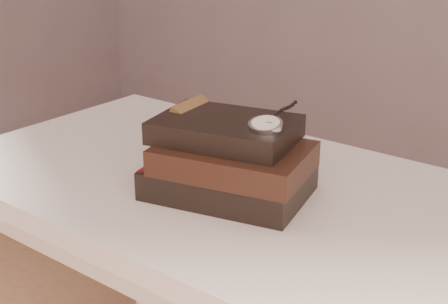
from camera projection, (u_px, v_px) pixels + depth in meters
The scene contains 5 objects.
table at pixel (210, 220), 1.21m from camera, with size 1.00×0.60×0.75m.
book_stack at pixel (229, 161), 1.07m from camera, with size 0.30×0.24×0.13m.
journal at pixel (176, 135), 1.17m from camera, with size 0.02×0.09×0.15m, color #49311C.
pocket_watch at pixel (267, 124), 1.01m from camera, with size 0.07×0.16×0.02m.
eyeglasses at pixel (203, 130), 1.18m from camera, with size 0.14×0.15×0.05m.
Camera 1 is at (0.68, -0.48, 1.21)m, focal length 51.02 mm.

